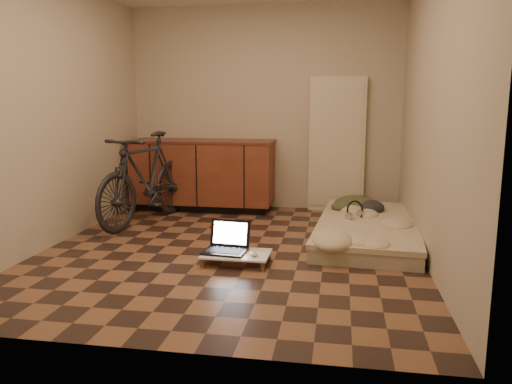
% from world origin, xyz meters
% --- Properties ---
extents(room_shell, '(3.50, 4.00, 2.60)m').
position_xyz_m(room_shell, '(0.00, 0.00, 1.30)').
color(room_shell, brown).
rests_on(room_shell, ground).
extents(cabinets, '(1.84, 0.62, 0.91)m').
position_xyz_m(cabinets, '(-0.75, 1.70, 0.47)').
color(cabinets, black).
rests_on(cabinets, ground).
extents(appliance_panel, '(0.70, 0.10, 1.70)m').
position_xyz_m(appliance_panel, '(0.95, 1.94, 0.85)').
color(appliance_panel, beige).
rests_on(appliance_panel, ground).
extents(bicycle, '(0.93, 1.86, 1.15)m').
position_xyz_m(bicycle, '(-1.20, 0.88, 0.58)').
color(bicycle, black).
rests_on(bicycle, ground).
extents(futon, '(1.15, 2.15, 0.18)m').
position_xyz_m(futon, '(1.30, 0.66, 0.09)').
color(futon, '#A99E87').
rests_on(futon, ground).
extents(clothing_pile, '(0.56, 0.48, 0.21)m').
position_xyz_m(clothing_pile, '(1.23, 1.25, 0.28)').
color(clothing_pile, '#394025').
rests_on(clothing_pile, futon).
extents(headphones, '(0.34, 0.34, 0.17)m').
position_xyz_m(headphones, '(1.17, 0.75, 0.26)').
color(headphones, black).
rests_on(headphones, futon).
extents(lap_desk, '(0.58, 0.38, 0.10)m').
position_xyz_m(lap_desk, '(0.13, -0.41, 0.08)').
color(lap_desk, brown).
rests_on(lap_desk, ground).
extents(laptop, '(0.39, 0.36, 0.25)m').
position_xyz_m(laptop, '(0.03, -0.36, 0.15)').
color(laptop, black).
rests_on(laptop, lap_desk).
extents(mouse, '(0.07, 0.11, 0.04)m').
position_xyz_m(mouse, '(0.29, -0.47, 0.11)').
color(mouse, silver).
rests_on(mouse, lap_desk).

